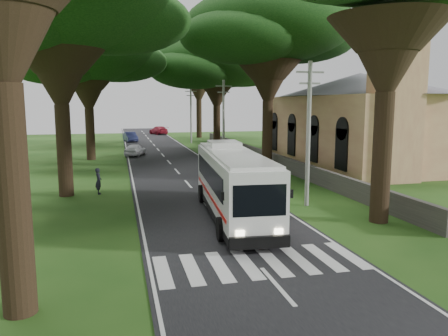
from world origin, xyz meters
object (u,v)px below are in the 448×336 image
at_px(pole_mid, 224,119).
at_px(distant_car_a, 135,150).
at_px(coach_bus, 233,182).
at_px(pedestrian, 99,181).
at_px(pole_far, 191,114).
at_px(church, 360,112).
at_px(distant_car_b, 130,137).
at_px(pole_near, 308,132).
at_px(distant_car_c, 159,130).

height_order(pole_mid, distant_car_a, pole_mid).
height_order(coach_bus, pedestrian, coach_bus).
relative_size(pole_mid, distant_car_a, 2.05).
distance_m(pole_far, pedestrian, 36.03).
distance_m(church, pedestrian, 26.05).
bearing_deg(church, distant_car_b, 125.92).
relative_size(pole_mid, distant_car_b, 1.84).
xyz_separation_m(pole_near, pole_mid, (0.00, 20.00, 0.00)).
distance_m(distant_car_b, pedestrian, 38.44).
relative_size(church, coach_bus, 2.09).
height_order(distant_car_b, distant_car_c, distant_car_c).
height_order(pole_mid, pole_far, same).
xyz_separation_m(church, distant_car_a, (-20.86, 10.53, -4.21)).
relative_size(pole_far, distant_car_a, 2.05).
distance_m(pole_near, pole_mid, 20.00).
bearing_deg(pole_mid, distant_car_a, 144.46).
height_order(church, distant_car_b, church).
relative_size(church, pedestrian, 14.35).
bearing_deg(distant_car_a, distant_car_c, -80.26).
bearing_deg(distant_car_b, coach_bus, -95.17).
bearing_deg(distant_car_b, pole_far, -37.02).
bearing_deg(pedestrian, pole_mid, -49.62).
distance_m(distant_car_c, pedestrian, 53.61).
height_order(coach_bus, distant_car_b, coach_bus).
distance_m(coach_bus, distant_car_c, 60.41).
bearing_deg(pedestrian, pole_far, -28.81).
relative_size(coach_bus, distant_car_b, 2.63).
bearing_deg(pole_near, pedestrian, 152.41).
bearing_deg(church, distant_car_a, 153.23).
relative_size(distant_car_b, distant_car_c, 0.85).
height_order(distant_car_a, pedestrian, pedestrian).
bearing_deg(pole_far, coach_bus, -96.47).
distance_m(pole_mid, distant_car_c, 39.21).
xyz_separation_m(church, pedestrian, (-23.91, -9.51, -4.07)).
relative_size(pole_near, distant_car_c, 1.56).
bearing_deg(distant_car_b, church, -64.00).
relative_size(church, distant_car_b, 5.51).
xyz_separation_m(pole_far, distant_car_c, (-2.97, 18.95, -3.41)).
xyz_separation_m(pole_mid, pedestrian, (-11.55, -13.97, -3.34)).
bearing_deg(distant_car_c, pole_mid, 76.85).
relative_size(pole_near, coach_bus, 0.70).
xyz_separation_m(pole_far, distant_car_b, (-8.50, 4.35, -3.43)).
relative_size(church, pole_near, 3.00).
height_order(pole_far, coach_bus, pole_far).
bearing_deg(distant_car_c, pole_near, 75.37).
relative_size(coach_bus, pedestrian, 6.86).
bearing_deg(pole_far, distant_car_b, 152.89).
xyz_separation_m(distant_car_b, pedestrian, (-3.05, -38.32, 0.09)).
relative_size(pole_far, distant_car_b, 1.84).
bearing_deg(distant_car_c, distant_car_a, 62.94).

